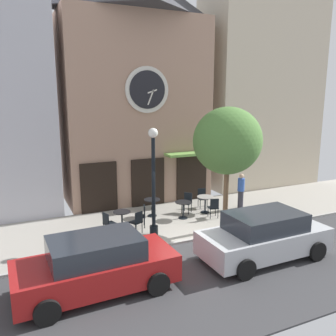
{
  "coord_description": "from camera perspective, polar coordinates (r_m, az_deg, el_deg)",
  "views": [
    {
      "loc": [
        -5.85,
        -10.64,
        5.26
      ],
      "look_at": [
        0.07,
        2.37,
        2.29
      ],
      "focal_mm": 37.58,
      "sensor_mm": 36.0,
      "label": 1
    }
  ],
  "objects": [
    {
      "name": "ground_plane",
      "position": [
        13.04,
        4.6,
        -12.2
      ],
      "size": [
        26.39,
        9.99,
        0.13
      ],
      "color": "#9E998E"
    },
    {
      "name": "clock_building",
      "position": [
        17.89,
        -5.26,
        13.54
      ],
      "size": [
        7.14,
        4.4,
        11.28
      ],
      "color": "#9E7A66",
      "rests_on": "ground_plane"
    },
    {
      "name": "neighbor_building_right",
      "position": [
        21.83,
        14.78,
        12.98
      ],
      "size": [
        6.94,
        3.21,
        11.76
      ],
      "color": "beige",
      "rests_on": "ground_plane"
    },
    {
      "name": "street_lamp",
      "position": [
        13.09,
        -2.37,
        -2.32
      ],
      "size": [
        0.36,
        0.36,
        4.1
      ],
      "color": "black",
      "rests_on": "ground_plane"
    },
    {
      "name": "street_tree",
      "position": [
        13.63,
        9.65,
        4.32
      ],
      "size": [
        2.72,
        2.45,
        4.85
      ],
      "color": "brown",
      "rests_on": "ground_plane"
    },
    {
      "name": "cafe_table_center",
      "position": [
        14.28,
        -7.48,
        -7.81
      ],
      "size": [
        0.7,
        0.7,
        0.72
      ],
      "color": "black",
      "rests_on": "ground_plane"
    },
    {
      "name": "cafe_table_near_curb",
      "position": [
        15.59,
        -2.6,
        -5.87
      ],
      "size": [
        0.71,
        0.71,
        0.77
      ],
      "color": "black",
      "rests_on": "ground_plane"
    },
    {
      "name": "cafe_table_near_door",
      "position": [
        15.33,
        2.48,
        -6.27
      ],
      "size": [
        0.7,
        0.7,
        0.74
      ],
      "color": "black",
      "rests_on": "ground_plane"
    },
    {
      "name": "cafe_table_center_right",
      "position": [
        16.11,
        6.05,
        -5.32
      ],
      "size": [
        0.75,
        0.75,
        0.76
      ],
      "color": "black",
      "rests_on": "ground_plane"
    },
    {
      "name": "cafe_chair_under_awning",
      "position": [
        16.11,
        3.15,
        -5.36
      ],
      "size": [
        0.56,
        0.56,
        0.9
      ],
      "color": "black",
      "rests_on": "ground_plane"
    },
    {
      "name": "cafe_chair_facing_street",
      "position": [
        15.45,
        7.43,
        -6.2
      ],
      "size": [
        0.48,
        0.48,
        0.9
      ],
      "color": "black",
      "rests_on": "ground_plane"
    },
    {
      "name": "cafe_chair_outer",
      "position": [
        13.7,
        -5.02,
        -8.51
      ],
      "size": [
        0.53,
        0.53,
        0.9
      ],
      "color": "black",
      "rests_on": "ground_plane"
    },
    {
      "name": "cafe_chair_near_tree",
      "position": [
        14.37,
        -4.23,
        -7.52
      ],
      "size": [
        0.5,
        0.5,
        0.9
      ],
      "color": "black",
      "rests_on": "ground_plane"
    },
    {
      "name": "cafe_chair_mid_row",
      "position": [
        13.7,
        -9.71,
        -8.64
      ],
      "size": [
        0.51,
        0.51,
        0.9
      ],
      "color": "black",
      "rests_on": "ground_plane"
    },
    {
      "name": "cafe_chair_near_lamp",
      "position": [
        16.87,
        5.57,
        -4.61
      ],
      "size": [
        0.48,
        0.48,
        0.9
      ],
      "color": "black",
      "rests_on": "ground_plane"
    },
    {
      "name": "pedestrian_blue",
      "position": [
        16.9,
        11.74,
        -3.61
      ],
      "size": [
        0.45,
        0.45,
        1.67
      ],
      "color": "#2D2D38",
      "rests_on": "ground_plane"
    },
    {
      "name": "parked_car_red",
      "position": [
        10.02,
        -11.57,
        -15.2
      ],
      "size": [
        4.36,
        2.13,
        1.55
      ],
      "color": "maroon",
      "rests_on": "ground_plane"
    },
    {
      "name": "parked_car_silver",
      "position": [
        12.09,
        15.34,
        -10.55
      ],
      "size": [
        4.32,
        2.06,
        1.55
      ],
      "color": "#B7BABF",
      "rests_on": "ground_plane"
    }
  ]
}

